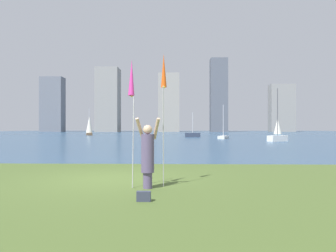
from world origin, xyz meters
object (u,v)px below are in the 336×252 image
object	(u,v)px
kite_flag_right	(164,75)
bag	(144,196)
sailboat_3	(278,128)
sailboat_6	(278,138)
person	(148,154)
kite_flag_left	(132,81)
sailboat_4	(193,135)
sailboat_1	(89,126)
sailboat_2	(223,137)

from	to	relation	value
kite_flag_right	bag	world-z (taller)	kite_flag_right
sailboat_3	sailboat_6	distance (m)	18.31
person	kite_flag_left	bearing A→B (deg)	-165.23
person	kite_flag_right	world-z (taller)	kite_flag_right
kite_flag_left	sailboat_4	world-z (taller)	sailboat_4
sailboat_1	sailboat_6	size ratio (longest dim) A/B	0.88
sailboat_6	kite_flag_right	bearing A→B (deg)	-112.97
sailboat_1	sailboat_2	xyz separation A→B (m)	(22.76, -16.54, -1.47)
sailboat_1	sailboat_4	size ratio (longest dim) A/B	1.33
kite_flag_right	sailboat_1	world-z (taller)	sailboat_1
sailboat_2	bag	bearing A→B (deg)	-100.71
sailboat_2	sailboat_6	world-z (taller)	sailboat_6
person	sailboat_2	world-z (taller)	sailboat_2
sailboat_6	sailboat_3	bearing A→B (deg)	72.80
kite_flag_right	bag	xyz separation A→B (m)	(-0.35, -1.85, -2.92)
sailboat_3	sailboat_4	distance (m)	14.37
person	sailboat_6	xyz separation A→B (m)	(11.78, 27.24, -0.52)
person	sailboat_6	bearing A→B (deg)	62.10
bag	sailboat_6	distance (m)	31.00
person	sailboat_3	size ratio (longest dim) A/B	0.44
sailboat_1	sailboat_2	distance (m)	28.17
kite_flag_left	sailboat_2	bearing A→B (deg)	78.19
bag	sailboat_1	world-z (taller)	sailboat_1
person	sailboat_4	world-z (taller)	sailboat_4
person	sailboat_1	xyz separation A→B (m)	(-15.81, 51.54, 0.81)
bag	kite_flag_right	bearing A→B (deg)	79.21
sailboat_4	sailboat_6	size ratio (longest dim) A/B	0.66
person	bag	world-z (taller)	person
person	sailboat_3	distance (m)	47.90
bag	sailboat_4	xyz separation A→B (m)	(3.11, 43.25, 0.24)
sailboat_3	sailboat_6	xyz separation A→B (m)	(-5.41, -17.46, -1.09)
sailboat_1	sailboat_4	bearing A→B (deg)	-27.18
kite_flag_right	sailboat_1	distance (m)	53.66
person	kite_flag_right	bearing A→B (deg)	40.36
sailboat_1	sailboat_3	world-z (taller)	sailboat_1
sailboat_1	sailboat_3	size ratio (longest dim) A/B	1.22
kite_flag_left	kite_flag_right	distance (m)	1.00
person	sailboat_2	xyz separation A→B (m)	(6.94, 35.00, -0.65)
sailboat_6	kite_flag_left	bearing A→B (deg)	-113.99
sailboat_1	sailboat_4	world-z (taller)	sailboat_1
kite_flag_right	sailboat_3	world-z (taller)	sailboat_3
bag	sailboat_6	world-z (taller)	sailboat_6
sailboat_3	sailboat_6	bearing A→B (deg)	-107.20
person	sailboat_2	bearing A→B (deg)	74.27
sailboat_4	bag	bearing A→B (deg)	-94.11
kite_flag_right	sailboat_2	size ratio (longest dim) A/B	0.79
sailboat_2	sailboat_4	distance (m)	7.78
sailboat_2	sailboat_4	world-z (taller)	sailboat_2
person	bag	bearing A→B (deg)	-92.58
person	sailboat_1	size ratio (longest dim) A/B	0.36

